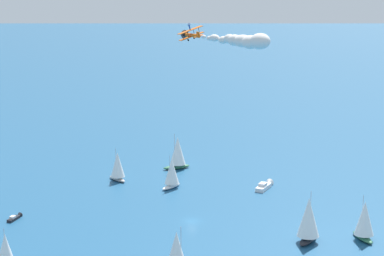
% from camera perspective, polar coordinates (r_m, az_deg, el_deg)
% --- Properties ---
extents(ground_plane, '(2000.00, 2000.00, 0.00)m').
position_cam_1_polar(ground_plane, '(186.26, 0.00, -7.61)').
color(ground_plane, '#1E517A').
extents(motorboat_near_centre, '(5.70, 1.88, 1.63)m').
position_cam_1_polar(motorboat_near_centre, '(193.26, -14.27, -7.12)').
color(motorboat_near_centre, black).
rests_on(motorboat_near_centre, ground_plane).
extents(sailboat_far_port, '(8.35, 7.18, 11.16)m').
position_cam_1_polar(sailboat_far_port, '(176.60, 13.91, -7.35)').
color(sailboat_far_port, '#33704C').
rests_on(sailboat_far_port, ground_plane).
extents(sailboat_far_stbd, '(8.69, 8.53, 12.27)m').
position_cam_1_polar(sailboat_far_stbd, '(234.35, -1.19, -2.03)').
color(sailboat_far_stbd, '#33704C').
rests_on(sailboat_far_stbd, ground_plane).
extents(sailboat_inshore, '(6.02, 6.09, 8.63)m').
position_cam_1_polar(sailboat_inshore, '(162.60, -15.01, -9.56)').
color(sailboat_inshore, '#23478C').
rests_on(sailboat_inshore, ground_plane).
extents(sailboat_offshore, '(6.22, 8.20, 10.48)m').
position_cam_1_polar(sailboat_offshore, '(221.80, -6.11, -3.13)').
color(sailboat_offshore, '#9E9993').
rests_on(sailboat_offshore, ground_plane).
extents(sailboat_trailing, '(6.17, 7.89, 10.17)m').
position_cam_1_polar(sailboat_trailing, '(154.54, -1.26, -10.01)').
color(sailboat_trailing, '#9E9993').
rests_on(sailboat_trailing, ground_plane).
extents(sailboat_ahead, '(8.42, 5.42, 10.46)m').
position_cam_1_polar(sailboat_ahead, '(213.36, -1.67, -3.69)').
color(sailboat_ahead, white).
rests_on(sailboat_ahead, ground_plane).
extents(motorboat_mid_cluster, '(9.82, 3.24, 2.80)m').
position_cam_1_polar(motorboat_mid_cluster, '(215.26, 5.99, -4.72)').
color(motorboat_mid_cluster, white).
rests_on(motorboat_mid_cluster, ground_plane).
extents(sailboat_outer_ring_a, '(10.10, 6.04, 12.68)m').
position_cam_1_polar(sailboat_outer_ring_a, '(172.21, 9.51, -7.41)').
color(sailboat_outer_ring_a, black).
rests_on(sailboat_outer_ring_a, ground_plane).
extents(biplane_lead, '(6.84, 6.96, 3.79)m').
position_cam_1_polar(biplane_lead, '(176.10, -0.06, 7.64)').
color(biplane_lead, orange).
extents(wingwalker_lead, '(0.83, 0.62, 1.78)m').
position_cam_1_polar(wingwalker_lead, '(175.64, -0.22, 8.32)').
color(wingwalker_lead, '#1E4CB2').
extents(smoke_trail_lead, '(16.85, 22.44, 4.49)m').
position_cam_1_polar(smoke_trail_lead, '(158.51, 4.35, 7.12)').
color(smoke_trail_lead, silver).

